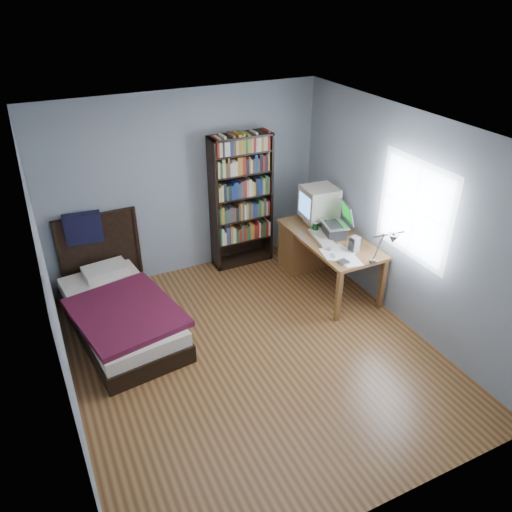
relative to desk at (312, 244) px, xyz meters
name	(u,v)px	position (x,y,z in m)	size (l,w,h in m)	color
room	(256,256)	(-1.48, -1.28, 0.84)	(4.20, 4.24, 2.50)	brown
desk	(312,244)	(0.00, 0.00, 0.00)	(0.75, 1.56, 0.73)	brown
crt_monitor	(318,203)	(0.07, 0.01, 0.61)	(0.48, 0.44, 0.52)	beige
laptop	(336,228)	(0.07, -0.43, 0.44)	(0.42, 0.41, 0.44)	#2D2D30
desk_lamp	(390,241)	(-0.03, -1.57, 0.82)	(0.24, 0.53, 0.62)	#99999E
keyboard	(322,238)	(-0.13, -0.43, 0.33)	(0.20, 0.51, 0.04)	#BBB39C
speaker	(354,244)	(0.06, -0.87, 0.41)	(0.10, 0.10, 0.20)	gray
soda_can	(315,228)	(-0.10, -0.22, 0.38)	(0.07, 0.07, 0.13)	#073413
mouse	(318,228)	(-0.03, -0.17, 0.33)	(0.07, 0.12, 0.04)	silver
phone_silver	(328,249)	(-0.22, -0.71, 0.33)	(0.05, 0.09, 0.02)	silver
phone_grey	(333,256)	(-0.26, -0.87, 0.33)	(0.04, 0.09, 0.02)	gray
external_drive	(343,262)	(-0.23, -1.06, 0.33)	(0.11, 0.11, 0.02)	gray
bookshelf	(241,201)	(-0.77, 0.66, 0.54)	(0.85, 0.30, 1.89)	black
bed	(119,309)	(-2.74, -0.14, -0.16)	(1.27, 2.11, 1.16)	black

